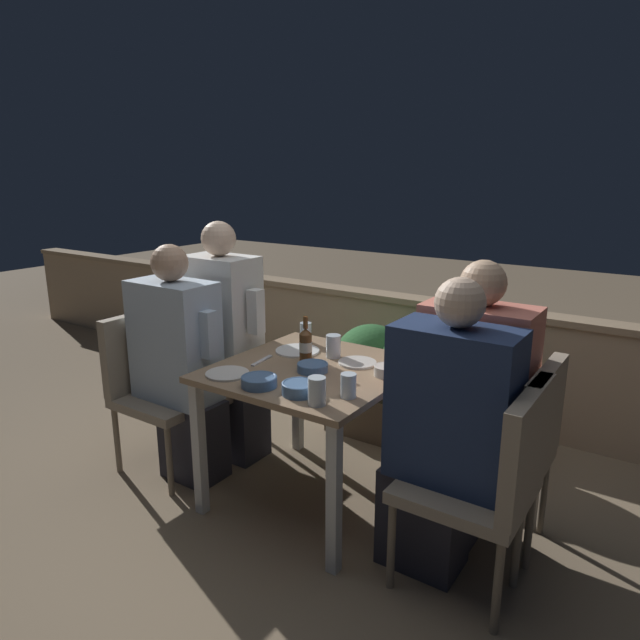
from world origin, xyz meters
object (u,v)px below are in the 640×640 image
Objects in this scene: chair_right_near at (494,472)px; person_coral_top at (467,405)px; person_blue_shirt at (180,364)px; person_white_polo at (227,341)px; beer_bottle at (306,345)px; person_navy_jumper at (444,433)px; chair_left_near at (156,377)px; chair_right_far at (513,443)px; chair_left_far at (203,363)px.

chair_right_near is 0.38m from person_coral_top.
person_blue_shirt is 0.93× the size of person_white_polo.
person_blue_shirt reaches higher than beer_bottle.
person_blue_shirt is 1.01× the size of person_navy_jumper.
chair_left_near is 1.67m from person_navy_jumper.
chair_right_near is at bearing -87.87° from chair_right_far.
person_white_polo reaches higher than chair_right_near.
beer_bottle is at bearing 14.19° from chair_left_near.
person_blue_shirt reaches higher than person_navy_jumper.
chair_right_near is (1.62, -0.28, -0.17)m from person_white_polo.
person_white_polo is at bearing 168.72° from person_navy_jumper.
person_coral_top is (-0.20, -0.00, 0.12)m from chair_right_far.
chair_right_near is 0.23m from person_navy_jumper.
person_coral_top reaches higher than chair_left_near.
chair_left_near is 1.87m from chair_right_near.
chair_right_far is (1.86, 0.32, 0.00)m from chair_left_near.
chair_right_near is at bearing 0.00° from person_navy_jumper.
chair_left_far is 0.64× the size of person_white_polo.
chair_left_near is at bearing -97.70° from chair_left_far.
chair_right_near and chair_right_far have the same top height.
chair_right_far is at bearing 10.81° from person_blue_shirt.
chair_right_near is at bearing 1.11° from person_blue_shirt.
beer_bottle is at bearing 18.35° from person_blue_shirt.
chair_right_far is at bearing 0.02° from chair_left_far.
person_coral_top is (-0.22, 0.28, 0.12)m from chair_right_near.
beer_bottle is (-0.79, -0.10, 0.16)m from person_coral_top.
person_white_polo is (0.20, -0.00, 0.17)m from chair_left_far.
person_coral_top is at bearing 0.02° from chair_left_far.
person_coral_top is at bearing 91.97° from person_navy_jumper.
chair_left_near is 0.69× the size of person_blue_shirt.
chair_left_near is at bearing -178.89° from person_navy_jumper.
beer_bottle reaches higher than chair_left_near.
person_white_polo is 1.07× the size of person_coral_top.
person_white_polo is 1.45m from person_navy_jumper.
person_coral_top is 0.81m from beer_bottle.
chair_left_far is at bearing -179.98° from person_coral_top.
chair_left_far is 1.82m from chair_right_far.
person_navy_jumper is (1.46, 0.03, -0.01)m from person_blue_shirt.
person_blue_shirt is (0.21, 0.00, 0.12)m from chair_left_near.
chair_left_near and chair_right_far have the same top height.
chair_right_far is (1.65, 0.32, -0.12)m from person_blue_shirt.
person_coral_top reaches higher than chair_right_near.
chair_left_near is at bearing 180.00° from person_blue_shirt.
chair_left_far is 1.85m from chair_right_near.
chair_left_far is 3.73× the size of beer_bottle.
chair_right_far is at bearing 55.48° from person_navy_jumper.
chair_left_near is 0.93m from beer_bottle.
person_white_polo is 1.57× the size of chair_right_near.
person_coral_top reaches higher than beer_bottle.
person_navy_jumper reaches higher than beer_bottle.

